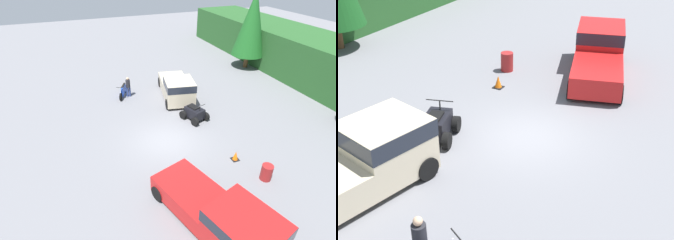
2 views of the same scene
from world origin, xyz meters
TOP-DOWN VIEW (x-y plane):
  - ground_plane at (0.00, 0.00)m, footprint 80.00×80.00m
  - tree_left at (-9.07, 12.23)m, footprint 3.25×3.25m
  - pickup_truck_red at (6.87, -0.19)m, footprint 6.25×3.80m
  - pickup_truck_second at (-5.05, 2.80)m, footprint 5.50×3.19m
  - dirt_bike at (-7.04, -1.13)m, footprint 2.01×1.15m
  - quad_atv at (-1.65, 2.71)m, footprint 2.09×1.78m
  - rider_person at (-6.84, -0.72)m, footprint 0.40×0.40m
  - traffic_cone at (3.10, 2.98)m, footprint 0.42×0.42m
  - steel_barrel at (4.95, 3.58)m, footprint 0.58×0.58m

SIDE VIEW (x-z plane):
  - ground_plane at x=0.00m, z-range 0.00..0.00m
  - traffic_cone at x=3.10m, z-range -0.02..0.53m
  - steel_barrel at x=4.95m, z-range 0.00..0.88m
  - dirt_bike at x=-7.04m, z-range -0.10..1.02m
  - quad_atv at x=-1.65m, z-range -0.14..1.13m
  - rider_person at x=-6.84m, z-range 0.07..1.75m
  - pickup_truck_second at x=-5.05m, z-range 0.04..1.98m
  - pickup_truck_red at x=6.87m, z-range 0.04..1.98m
  - tree_left at x=-9.07m, z-range 0.65..8.04m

